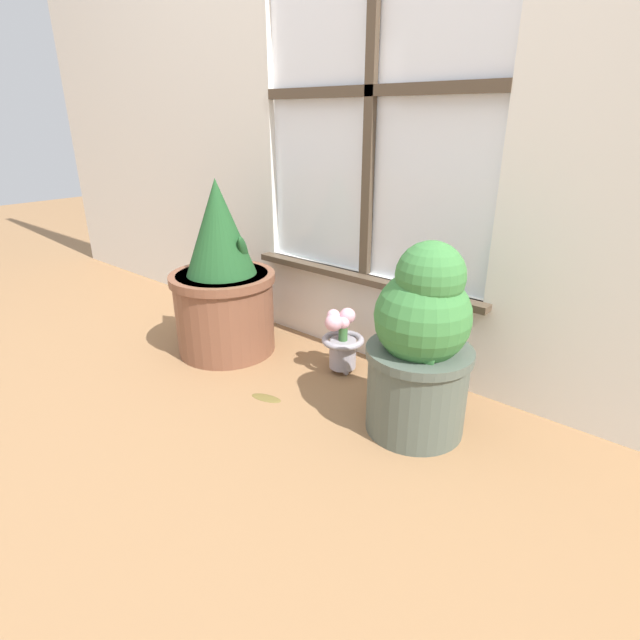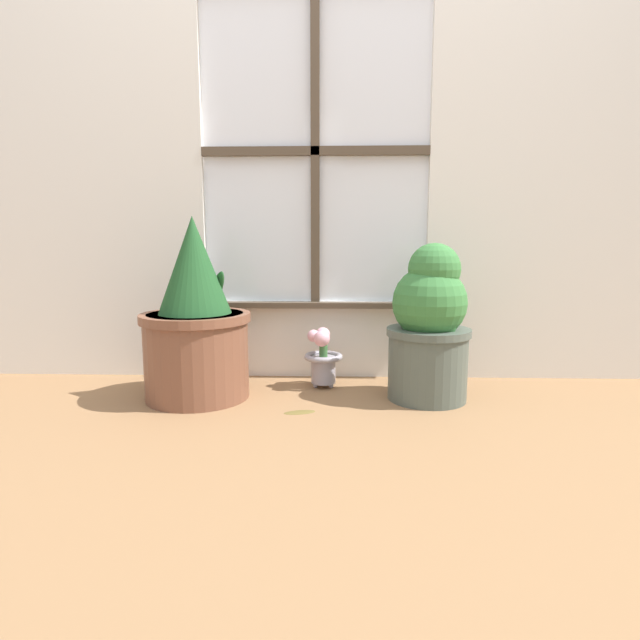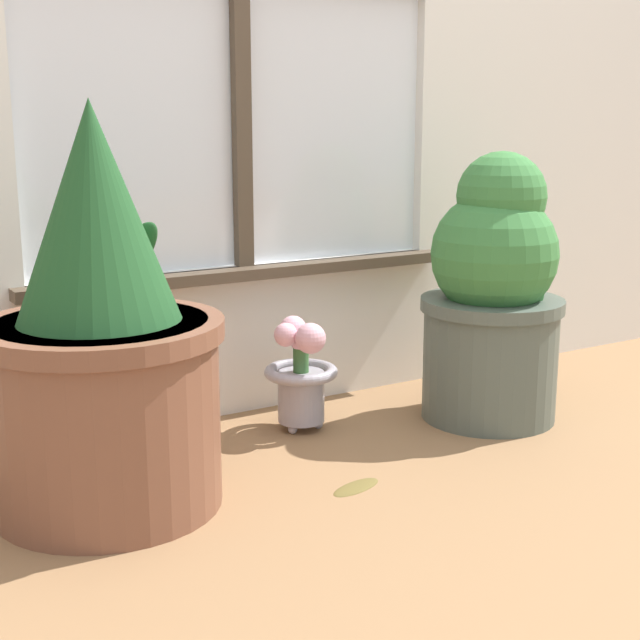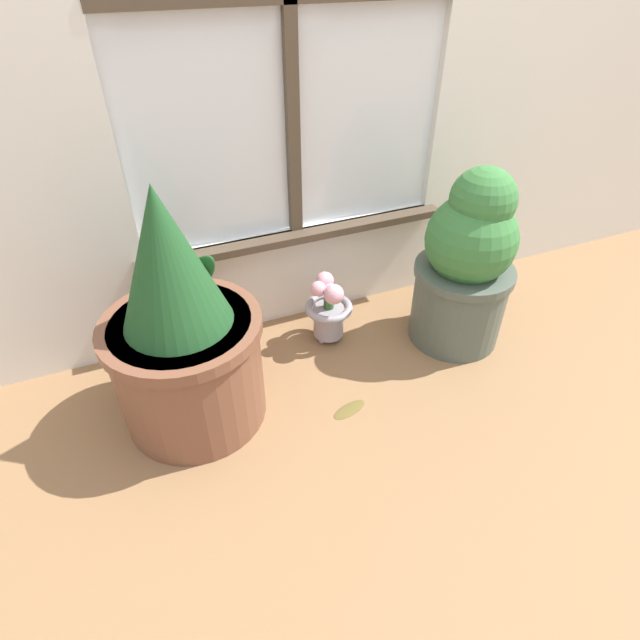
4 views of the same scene
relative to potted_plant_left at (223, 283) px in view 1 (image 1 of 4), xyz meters
The scene contains 5 objects.
ground_plane 0.56m from the potted_plant_left, 27.41° to the right, with size 10.00×10.00×0.00m, color olive.
potted_plant_left is the anchor object (origin of this frame).
potted_plant_right 0.86m from the potted_plant_left, ahead, with size 0.31×0.31×0.58m.
flower_vase 0.51m from the potted_plant_left, 18.21° to the left, with size 0.15×0.16×0.24m.
fallen_leaf 0.51m from the potted_plant_left, 22.46° to the right, with size 0.12×0.07×0.01m.
Camera 1 is at (1.04, -0.92, 0.87)m, focal length 28.00 mm.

